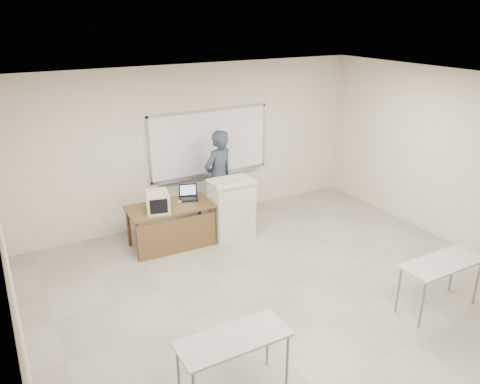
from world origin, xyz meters
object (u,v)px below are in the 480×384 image
keyboard (227,183)px  mouse (179,202)px  whiteboard (210,143)px  crt_monitor (158,202)px  instructor_desk (173,219)px  presenter (219,178)px  laptop (187,196)px  podium (232,208)px

keyboard → mouse: bearing=152.2°
whiteboard → crt_monitor: whiteboard is taller
mouse → instructor_desk: bearing=-154.2°
mouse → presenter: (0.96, 0.38, 0.16)m
laptop → keyboard: bearing=-22.4°
whiteboard → mouse: whiteboard is taller
laptop → keyboard: keyboard is taller
instructor_desk → mouse: 0.34m
whiteboard → keyboard: 1.31m
laptop → mouse: 0.23m
whiteboard → podium: 1.45m
podium → keyboard: bearing=-139.6°
keyboard → presenter: (0.22, 0.76, -0.17)m
podium → crt_monitor: 1.40m
presenter → crt_monitor: bearing=3.4°
keyboard → podium: bearing=37.4°
crt_monitor → presenter: 1.52m
laptop → instructor_desk: bearing=-127.5°
whiteboard → laptop: 1.29m
instructor_desk → crt_monitor: crt_monitor is taller
presenter → keyboard: bearing=56.0°
mouse → keyboard: size_ratio=0.19×
instructor_desk → laptop: bearing=35.7°
laptop → whiteboard: bearing=61.1°
laptop → podium: bearing=-8.5°
crt_monitor → mouse: bearing=34.7°
podium → mouse: 0.96m
podium → keyboard: 0.59m
podium → mouse: size_ratio=12.02×
mouse → keyboard: 0.90m
instructor_desk → presenter: presenter is taller
podium → crt_monitor: crt_monitor is taller
whiteboard → crt_monitor: 1.87m
crt_monitor → laptop: bearing=36.8°
whiteboard → laptop: (-0.81, -0.74, -0.67)m
keyboard → laptop: bearing=137.6°
keyboard → presenter: 0.81m
crt_monitor → keyboard: keyboard is taller
podium → crt_monitor: bearing=178.4°
instructor_desk → mouse: mouse is taller
instructor_desk → laptop: (0.40, 0.27, 0.26)m
whiteboard → mouse: (-1.01, -0.85, -0.71)m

